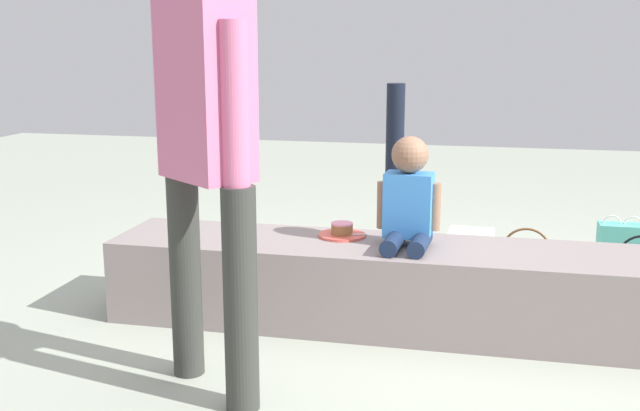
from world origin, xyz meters
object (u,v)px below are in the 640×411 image
(adult_standing, at_px, (206,120))
(handbag_black_leather, at_px, (640,278))
(party_cup_red, at_px, (413,271))
(cake_box_white, at_px, (470,244))
(cake_plate, at_px, (342,232))
(handbag_brown_canvas, at_px, (525,273))
(gift_bag, at_px, (620,251))
(child_seated, at_px, (409,198))
(water_bottle_near_gift, at_px, (638,249))

(adult_standing, xyz_separation_m, handbag_black_leather, (1.72, 1.38, -0.88))
(party_cup_red, bearing_deg, cake_box_white, 61.63)
(cake_plate, xyz_separation_m, handbag_brown_canvas, (0.85, 0.43, -0.27))
(adult_standing, bearing_deg, gift_bag, 45.89)
(adult_standing, height_order, gift_bag, adult_standing)
(adult_standing, xyz_separation_m, cake_box_white, (0.88, 2.00, -0.92))
(party_cup_red, height_order, handbag_black_leather, handbag_black_leather)
(gift_bag, xyz_separation_m, handbag_black_leather, (0.04, -0.35, -0.04))
(child_seated, xyz_separation_m, handbag_black_leather, (1.09, 0.59, -0.47))
(child_seated, distance_m, cake_plate, 0.38)
(handbag_black_leather, bearing_deg, adult_standing, -141.28)
(water_bottle_near_gift, bearing_deg, gift_bag, -116.11)
(cake_box_white, bearing_deg, handbag_brown_canvas, -67.92)
(child_seated, relative_size, adult_standing, 0.29)
(child_seated, relative_size, handbag_black_leather, 1.44)
(cake_plate, height_order, handbag_brown_canvas, cake_plate)
(water_bottle_near_gift, bearing_deg, cake_plate, -142.62)
(gift_bag, relative_size, cake_box_white, 1.30)
(adult_standing, xyz_separation_m, cake_plate, (0.31, 0.88, -0.60))
(cake_plate, bearing_deg, handbag_black_leather, 19.54)
(party_cup_red, xyz_separation_m, cake_box_white, (0.29, 0.54, 0.03))
(cake_box_white, relative_size, handbag_black_leather, 0.80)
(water_bottle_near_gift, bearing_deg, cake_box_white, -177.97)
(party_cup_red, distance_m, handbag_brown_canvas, 0.60)
(water_bottle_near_gift, distance_m, handbag_black_leather, 0.67)
(cake_plate, bearing_deg, gift_bag, 31.91)
(gift_bag, bearing_deg, cake_box_white, 160.98)
(cake_plate, xyz_separation_m, gift_bag, (1.36, 0.85, -0.24))
(cake_box_white, bearing_deg, adult_standing, -113.65)
(adult_standing, relative_size, cake_box_white, 6.14)
(gift_bag, distance_m, cake_box_white, 0.85)
(cake_plate, distance_m, handbag_brown_canvas, 0.99)
(cake_plate, relative_size, handbag_brown_canvas, 0.63)
(child_seated, height_order, water_bottle_near_gift, child_seated)
(child_seated, bearing_deg, cake_plate, 163.61)
(cake_box_white, bearing_deg, water_bottle_near_gift, 2.03)
(cake_box_white, relative_size, handbag_brown_canvas, 0.75)
(adult_standing, bearing_deg, party_cup_red, 68.18)
(party_cup_red, bearing_deg, gift_bag, 13.60)
(water_bottle_near_gift, height_order, handbag_brown_canvas, handbag_brown_canvas)
(child_seated, relative_size, cake_plate, 2.16)
(handbag_black_leather, relative_size, handbag_brown_canvas, 0.93)
(child_seated, xyz_separation_m, party_cup_red, (-0.04, 0.68, -0.54))
(child_seated, relative_size, cake_box_white, 1.80)
(gift_bag, height_order, water_bottle_near_gift, gift_bag)
(gift_bag, relative_size, handbag_black_leather, 1.04)
(child_seated, distance_m, handbag_black_leather, 1.33)
(child_seated, height_order, gift_bag, child_seated)
(cake_box_white, height_order, handbag_brown_canvas, handbag_brown_canvas)
(adult_standing, distance_m, handbag_black_leather, 2.37)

